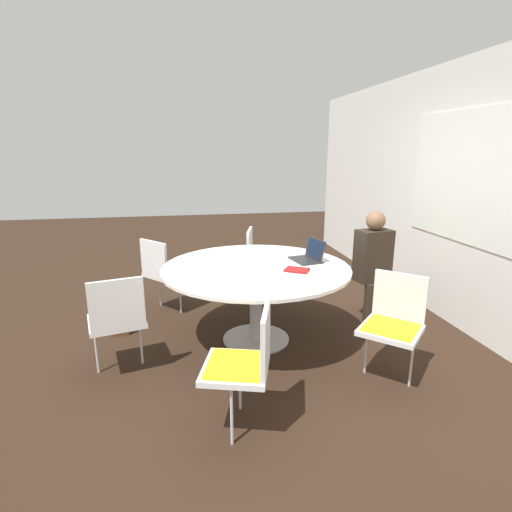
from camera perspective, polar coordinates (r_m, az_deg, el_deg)
The scene contains 13 objects.
ground_plane at distance 4.02m, azimuth -0.00°, elevation -11.83°, with size 16.00×16.00×0.00m, color black.
wall_back at distance 4.53m, azimuth 28.19°, elevation 7.38°, with size 8.00×0.07×2.70m.
conference_table at distance 3.77m, azimuth -0.00°, elevation -2.99°, with size 1.77×1.77×0.75m.
chair_0 at distance 4.65m, azimuth 18.01°, elevation -2.08°, with size 0.50×0.51×0.85m.
chair_1 at distance 5.04m, azimuth 0.52°, elevation -0.07°, with size 0.54×0.52×0.85m.
chair_2 at distance 4.63m, azimuth -13.06°, elevation -1.81°, with size 0.61×0.61×0.85m.
chair_3 at distance 3.46m, azimuth -19.27°, elevation -8.06°, with size 0.51×0.53×0.85m.
chair_4 at distance 2.66m, azimuth -1.46°, elevation -14.41°, with size 0.54×0.53×0.85m.
chair_5 at distance 3.40m, azimuth 19.07°, elevation -8.46°, with size 0.61×0.61×0.85m.
person_0 at distance 4.39m, azimuth 16.47°, elevation -0.30°, with size 0.31×0.40×1.20m.
laptop at distance 3.96m, azimuth 7.62°, elevation 0.11°, with size 0.36×0.31×0.21m.
spiral_notebook at distance 3.61m, azimuth 5.87°, elevation -1.99°, with size 0.24×0.26×0.02m.
handbag at distance 4.42m, azimuth -18.53°, elevation -8.12°, with size 0.36×0.16×0.28m.
Camera 1 is at (3.53, -0.64, 1.81)m, focal length 28.00 mm.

